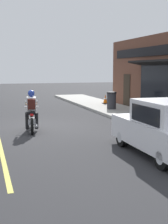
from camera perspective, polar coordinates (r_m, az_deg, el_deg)
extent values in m
plane|color=#2B2B2D|center=(13.31, -7.96, -2.69)|extent=(80.00, 80.00, 0.00)
cube|color=#ADAAA3|center=(17.62, 6.49, 0.16)|extent=(2.60, 22.00, 0.14)
cube|color=brown|center=(17.31, 12.65, 6.62)|extent=(0.50, 10.00, 4.20)
cube|color=black|center=(16.12, 14.01, 4.54)|extent=(0.04, 4.20, 2.10)
cube|color=black|center=(16.13, 14.06, 4.54)|extent=(0.02, 4.40, 2.20)
cube|color=#2D2319|center=(19.66, 7.81, 3.81)|extent=(0.04, 0.90, 2.10)
cube|color=black|center=(15.93, 13.13, 8.85)|extent=(0.81, 4.80, 0.24)
cube|color=black|center=(17.19, 11.95, 10.80)|extent=(0.06, 8.50, 0.50)
cylinder|color=black|center=(13.13, -9.56, -1.49)|extent=(0.18, 0.63, 0.62)
cylinder|color=silver|center=(13.13, -9.56, -1.49)|extent=(0.15, 0.23, 0.22)
cylinder|color=black|center=(11.75, -9.47, -2.59)|extent=(0.18, 0.63, 0.62)
cylinder|color=silver|center=(11.75, -9.47, -2.59)|extent=(0.15, 0.23, 0.22)
cube|color=silver|center=(12.38, -9.52, -1.69)|extent=(0.33, 0.43, 0.24)
ellipsoid|color=orange|center=(12.57, -9.58, 0.34)|extent=(0.37, 0.56, 0.24)
cube|color=black|center=(12.10, -9.55, -0.14)|extent=(0.33, 0.59, 0.10)
cylinder|color=silver|center=(12.99, -9.59, -0.19)|extent=(0.11, 0.33, 0.68)
cylinder|color=silver|center=(12.83, -9.61, 0.97)|extent=(0.56, 0.11, 0.04)
sphere|color=silver|center=(13.01, -9.60, 0.53)|extent=(0.16, 0.16, 0.16)
cylinder|color=silver|center=(12.01, -8.72, -2.45)|extent=(0.15, 0.56, 0.08)
cube|color=red|center=(11.73, -9.52, -0.53)|extent=(0.13, 0.08, 0.08)
cylinder|color=black|center=(12.30, -10.36, -1.58)|extent=(0.19, 0.37, 0.71)
cylinder|color=black|center=(12.31, -8.68, -1.54)|extent=(0.19, 0.37, 0.71)
cube|color=silver|center=(12.24, -9.59, 1.46)|extent=(0.38, 0.37, 0.57)
cylinder|color=silver|center=(12.47, -10.53, 1.74)|extent=(0.16, 0.53, 0.26)
cylinder|color=silver|center=(12.47, -8.69, 1.79)|extent=(0.16, 0.53, 0.26)
sphere|color=navy|center=(12.26, -9.64, 3.40)|extent=(0.26, 0.26, 0.26)
cube|color=#4C1E19|center=(12.07, -9.59, 1.47)|extent=(0.31, 0.27, 0.42)
cylinder|color=black|center=(9.90, 6.99, -4.58)|extent=(0.19, 0.60, 0.60)
cylinder|color=silver|center=(9.90, 6.99, -4.58)|extent=(0.20, 0.33, 0.33)
cylinder|color=black|center=(10.55, 14.17, -3.98)|extent=(0.19, 0.60, 0.60)
cylinder|color=silver|center=(10.55, 14.17, -3.98)|extent=(0.20, 0.33, 0.33)
cylinder|color=black|center=(7.83, 14.20, -8.12)|extent=(0.19, 0.60, 0.60)
cylinder|color=silver|center=(7.83, 14.20, -8.12)|extent=(0.20, 0.33, 0.33)
cube|color=silver|center=(9.12, 14.25, -3.91)|extent=(1.69, 3.72, 0.70)
cube|color=black|center=(9.55, 12.45, 0.26)|extent=(1.33, 0.37, 0.51)
cube|color=black|center=(8.45, 11.06, -0.47)|extent=(0.05, 1.52, 0.46)
cube|color=silver|center=(10.49, 6.62, -1.52)|extent=(0.24, 0.04, 0.14)
cube|color=silver|center=(10.94, 11.51, -1.25)|extent=(0.24, 0.04, 0.14)
cube|color=#28282B|center=(10.74, 9.14, -3.36)|extent=(1.61, 0.14, 0.20)
cylinder|color=#2D2D33|center=(17.93, 5.05, 1.98)|extent=(0.52, 0.52, 0.90)
cylinder|color=black|center=(17.89, 5.07, 3.55)|extent=(0.56, 0.56, 0.08)
cube|color=black|center=(20.77, 3.90, 1.61)|extent=(0.36, 0.36, 0.04)
cone|color=orange|center=(20.74, 3.91, 2.44)|extent=(0.28, 0.28, 0.56)
cylinder|color=white|center=(20.74, 3.91, 2.49)|extent=(0.20, 0.20, 0.08)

